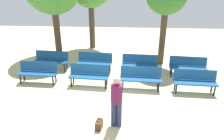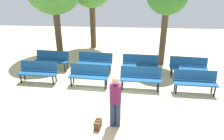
{
  "view_description": "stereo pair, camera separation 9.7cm",
  "coord_description": "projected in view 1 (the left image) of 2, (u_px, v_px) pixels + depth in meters",
  "views": [
    {
      "loc": [
        0.5,
        -6.2,
        4.25
      ],
      "look_at": [
        0.0,
        1.99,
        0.55
      ],
      "focal_mm": 34.77,
      "sensor_mm": 36.0,
      "label": 1
    },
    {
      "loc": [
        0.6,
        -6.19,
        4.25
      ],
      "look_at": [
        0.0,
        1.99,
        0.55
      ],
      "focal_mm": 34.77,
      "sensor_mm": 36.0,
      "label": 2
    }
  ],
  "objects": [
    {
      "name": "handbag",
      "position": [
        99.0,
        124.0,
        6.43
      ],
      "size": [
        0.22,
        0.34,
        0.29
      ],
      "color": "#4C2D19",
      "rests_on": "ground_plane"
    },
    {
      "name": "bench_r0_c0",
      "position": [
        38.0,
        71.0,
        9.01
      ],
      "size": [
        1.62,
        0.56,
        0.87
      ],
      "rotation": [
        0.0,
        0.0,
        -0.05
      ],
      "color": "navy",
      "rests_on": "ground_plane"
    },
    {
      "name": "bench_r1_c1",
      "position": [
        95.0,
        61.0,
        10.04
      ],
      "size": [
        1.64,
        0.62,
        0.87
      ],
      "rotation": [
        0.0,
        0.0,
        -0.08
      ],
      "color": "navy",
      "rests_on": "ground_plane"
    },
    {
      "name": "bench_r1_c0",
      "position": [
        51.0,
        59.0,
        10.24
      ],
      "size": [
        1.63,
        0.61,
        0.87
      ],
      "rotation": [
        0.0,
        0.0,
        -0.08
      ],
      "color": "navy",
      "rests_on": "ground_plane"
    },
    {
      "name": "bench_r1_c2",
      "position": [
        140.0,
        63.0,
        9.8
      ],
      "size": [
        1.63,
        0.58,
        0.87
      ],
      "rotation": [
        0.0,
        0.0,
        -0.06
      ],
      "color": "navy",
      "rests_on": "ground_plane"
    },
    {
      "name": "bench_r1_c3",
      "position": [
        188.0,
        66.0,
        9.54
      ],
      "size": [
        1.64,
        0.63,
        0.87
      ],
      "rotation": [
        0.0,
        0.0,
        -0.09
      ],
      "color": "navy",
      "rests_on": "ground_plane"
    },
    {
      "name": "bench_r0_c1",
      "position": [
        89.0,
        74.0,
        8.74
      ],
      "size": [
        1.63,
        0.59,
        0.87
      ],
      "rotation": [
        0.0,
        0.0,
        -0.07
      ],
      "color": "navy",
      "rests_on": "ground_plane"
    },
    {
      "name": "bench_r0_c2",
      "position": [
        141.0,
        77.0,
        8.53
      ],
      "size": [
        1.62,
        0.56,
        0.87
      ],
      "rotation": [
        0.0,
        0.0,
        -0.05
      ],
      "color": "navy",
      "rests_on": "ground_plane"
    },
    {
      "name": "ground_plane",
      "position": [
        108.0,
        108.0,
        7.41
      ],
      "size": [
        24.0,
        24.0,
        0.0
      ],
      "primitive_type": "plane",
      "color": "#CCB789"
    },
    {
      "name": "visitor_with_backpack",
      "position": [
        117.0,
        98.0,
        6.25
      ],
      "size": [
        0.35,
        0.53,
        1.65
      ],
      "rotation": [
        0.0,
        0.0,
        3.1
      ],
      "color": "navy",
      "rests_on": "ground_plane"
    },
    {
      "name": "bench_r0_c3",
      "position": [
        195.0,
        80.0,
        8.26
      ],
      "size": [
        1.62,
        0.55,
        0.87
      ],
      "rotation": [
        0.0,
        0.0,
        -0.05
      ],
      "color": "navy",
      "rests_on": "ground_plane"
    }
  ]
}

